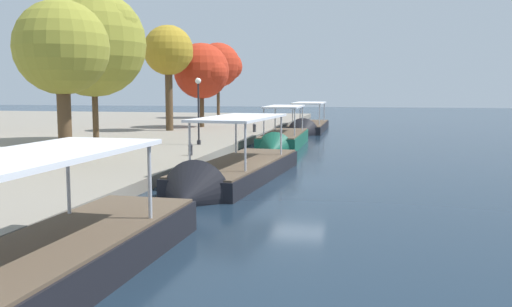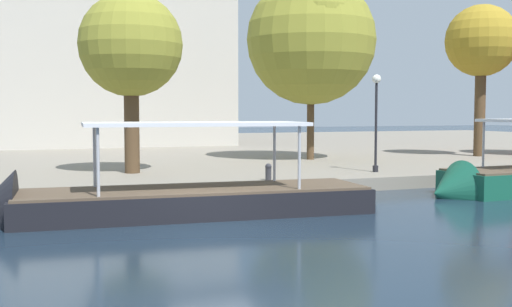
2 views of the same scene
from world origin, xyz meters
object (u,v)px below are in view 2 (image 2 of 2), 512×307
(mooring_bollard_2, at_px, (268,171))
(tree_0, at_px, (133,45))
(tour_boat_2, at_px, (160,206))
(tree_1, at_px, (484,43))
(tree_2, at_px, (311,36))
(lamp_post, at_px, (376,111))

(mooring_bollard_2, relative_size, tree_0, 0.08)
(tour_boat_2, xyz_separation_m, tree_1, (23.47, 11.88, 7.39))
(tree_0, distance_m, tree_1, 22.91)
(tour_boat_2, height_order, tree_2, tree_2)
(tree_2, bearing_deg, lamp_post, -93.73)
(lamp_post, xyz_separation_m, tree_0, (-10.71, 3.58, 3.02))
(tree_2, bearing_deg, tour_boat_2, -131.95)
(lamp_post, distance_m, tree_2, 9.17)
(mooring_bollard_2, xyz_separation_m, lamp_post, (6.07, 1.45, 2.50))
(lamp_post, bearing_deg, mooring_bollard_2, -166.54)
(tree_1, relative_size, tree_2, 0.89)
(tour_boat_2, relative_size, tree_2, 1.19)
(tree_2, bearing_deg, tree_0, -158.41)
(mooring_bollard_2, xyz_separation_m, tree_1, (18.05, 7.99, 6.80))
(mooring_bollard_2, height_order, tree_2, tree_2)
(mooring_bollard_2, xyz_separation_m, tree_2, (6.59, 9.48, 6.90))
(tour_boat_2, distance_m, mooring_bollard_2, 6.70)
(tree_1, xyz_separation_m, tree_2, (-11.45, 1.49, 0.09))
(tree_1, bearing_deg, lamp_post, -151.37)
(mooring_bollard_2, bearing_deg, lamp_post, 13.46)
(mooring_bollard_2, height_order, tree_1, tree_1)
(tour_boat_2, relative_size, lamp_post, 2.83)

